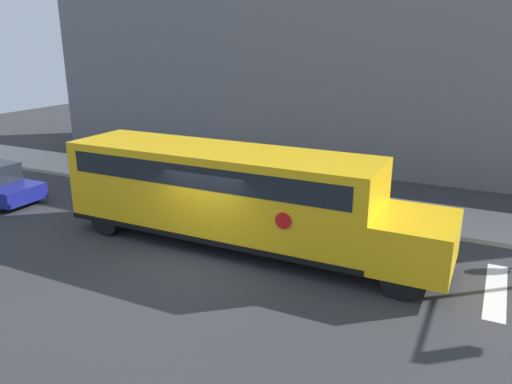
{
  "coord_description": "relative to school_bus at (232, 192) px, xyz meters",
  "views": [
    {
      "loc": [
        7.08,
        -10.66,
        6.07
      ],
      "look_at": [
        0.75,
        2.13,
        1.61
      ],
      "focal_mm": 35.0,
      "sensor_mm": 36.0,
      "label": 1
    }
  ],
  "objects": [
    {
      "name": "building_backdrop",
      "position": [
        -0.21,
        11.37,
        3.03
      ],
      "size": [
        32.0,
        4.0,
        9.44
      ],
      "color": "slate",
      "rests_on": "ground"
    },
    {
      "name": "sidewalk_strip",
      "position": [
        -0.21,
        4.87,
        -1.61
      ],
      "size": [
        44.0,
        3.0,
        0.15
      ],
      "color": "#B2ADA3",
      "rests_on": "ground"
    },
    {
      "name": "school_bus",
      "position": [
        0.0,
        0.0,
        0.0
      ],
      "size": [
        11.5,
        2.57,
        2.93
      ],
      "color": "yellow",
      "rests_on": "ground"
    },
    {
      "name": "ground_plane",
      "position": [
        -0.21,
        -1.63,
        -1.69
      ],
      "size": [
        60.0,
        60.0,
        0.0
      ],
      "primitive_type": "plane",
      "color": "#333335"
    }
  ]
}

